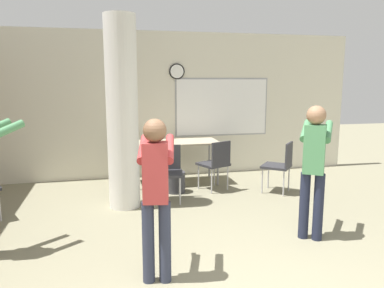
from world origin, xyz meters
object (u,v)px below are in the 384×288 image
object	(u,v)px
chair_table_right	(216,161)
chair_mid_room	(281,163)
bottle_on_table	(158,137)
chair_table_front	(168,169)
person_playing_front	(156,188)
folding_table	(171,145)
person_playing_side	(314,162)

from	to	relation	value
chair_table_right	chair_mid_room	world-z (taller)	same
chair_mid_room	chair_table_right	bearing A→B (deg)	160.16
bottle_on_table	chair_table_right	xyz separation A→B (m)	(0.90, -0.60, -0.37)
chair_table_front	chair_mid_room	size ratio (longest dim) A/B	1.00
chair_table_front	chair_mid_room	world-z (taller)	same
chair_table_front	chair_mid_room	distance (m)	1.90
chair_table_front	person_playing_front	world-z (taller)	person_playing_front
chair_mid_room	person_playing_front	bearing A→B (deg)	-135.70
chair_table_right	bottle_on_table	bearing A→B (deg)	146.28
chair_table_front	chair_table_right	bearing A→B (deg)	21.24
folding_table	chair_mid_room	size ratio (longest dim) A/B	1.98
bottle_on_table	chair_table_front	distance (m)	1.01
chair_mid_room	person_playing_front	xyz separation A→B (m)	(-2.40, -2.34, 0.40)
chair_table_right	person_playing_front	distance (m)	3.07
chair_table_front	person_playing_side	size ratio (longest dim) A/B	0.54
folding_table	chair_table_right	distance (m)	0.94
chair_table_front	person_playing_side	xyz separation A→B (m)	(1.43, -1.81, 0.43)
folding_table	person_playing_side	distance (m)	3.04
chair_mid_room	person_playing_side	size ratio (longest dim) A/B	0.54
chair_table_front	chair_mid_room	bearing A→B (deg)	-0.78
bottle_on_table	person_playing_front	xyz separation A→B (m)	(-0.48, -3.31, 0.03)
bottle_on_table	chair_table_front	xyz separation A→B (m)	(0.02, -0.94, -0.37)
folding_table	person_playing_side	size ratio (longest dim) A/B	1.08
chair_mid_room	person_playing_front	world-z (taller)	person_playing_front
chair_table_right	person_playing_side	bearing A→B (deg)	-75.64
bottle_on_table	chair_mid_room	bearing A→B (deg)	-26.77
chair_table_front	chair_table_right	size ratio (longest dim) A/B	1.00
chair_table_front	person_playing_front	bearing A→B (deg)	-101.85
chair_table_right	chair_mid_room	xyz separation A→B (m)	(1.02, -0.37, 0.00)
person_playing_side	chair_mid_room	bearing A→B (deg)	75.30
person_playing_side	person_playing_front	bearing A→B (deg)	-163.99
folding_table	chair_table_front	distance (m)	1.01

